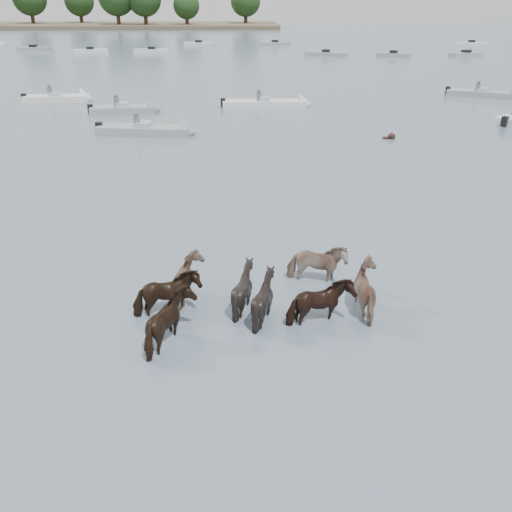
{
  "coord_description": "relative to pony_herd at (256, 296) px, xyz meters",
  "views": [
    {
      "loc": [
        0.91,
        -12.58,
        7.39
      ],
      "look_at": [
        1.18,
        0.61,
        1.1
      ],
      "focal_mm": 38.11,
      "sensor_mm": 36.0,
      "label": 1
    }
  ],
  "objects": [
    {
      "name": "motorboat_b",
      "position": [
        -5.5,
        20.41,
        -0.25
      ],
      "size": [
        6.24,
        2.34,
        1.92
      ],
      "rotation": [
        0.0,
        0.0,
        -0.13
      ],
      "color": "gray",
      "rests_on": "ground"
    },
    {
      "name": "motorboat_f",
      "position": [
        -14.33,
        31.99,
        -0.25
      ],
      "size": [
        5.55,
        1.94,
        1.92
      ],
      "rotation": [
        0.0,
        0.0,
        0.06
      ],
      "color": "silver",
      "rests_on": "ground"
    },
    {
      "name": "pony_herd",
      "position": [
        0.0,
        0.0,
        0.0
      ],
      "size": [
        7.1,
        4.32,
        1.47
      ],
      "color": "black",
      "rests_on": "ground"
    },
    {
      "name": "motorboat_a",
      "position": [
        -8.17,
        27.26,
        -0.24
      ],
      "size": [
        5.17,
        2.17,
        1.92
      ],
      "rotation": [
        0.0,
        0.0,
        0.12
      ],
      "color": "gray",
      "rests_on": "ground"
    },
    {
      "name": "motorboat_c",
      "position": [
        2.03,
        29.34,
        -0.25
      ],
      "size": [
        6.79,
        1.62,
        1.92
      ],
      "rotation": [
        0.0,
        0.0,
        0.0
      ],
      "color": "silver",
      "rests_on": "ground"
    },
    {
      "name": "motorboat_e",
      "position": [
        19.98,
        33.18,
        -0.25
      ],
      "size": [
        5.96,
        4.07,
        1.92
      ],
      "rotation": [
        0.0,
        0.0,
        -0.47
      ],
      "color": "gray",
      "rests_on": "ground"
    },
    {
      "name": "ground",
      "position": [
        -1.17,
        0.43,
        -0.47
      ],
      "size": [
        400.0,
        400.0,
        0.0
      ],
      "primitive_type": "plane",
      "color": "#4B5B6D",
      "rests_on": "ground"
    },
    {
      "name": "swimming_pony",
      "position": [
        8.18,
        19.03,
        -0.37
      ],
      "size": [
        0.72,
        0.44,
        0.44
      ],
      "color": "black",
      "rests_on": "ground"
    },
    {
      "name": "distant_flotilla",
      "position": [
        -1.38,
        76.22,
        -0.21
      ],
      "size": [
        105.97,
        25.21,
        0.93
      ],
      "color": "silver",
      "rests_on": "ground"
    }
  ]
}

